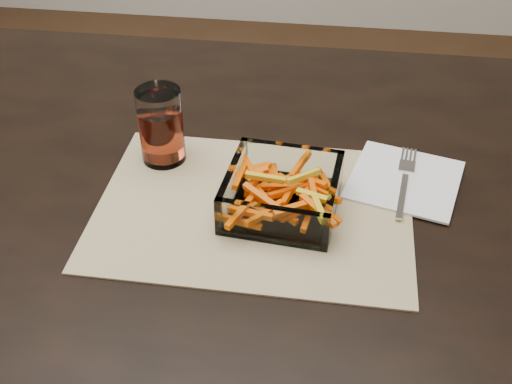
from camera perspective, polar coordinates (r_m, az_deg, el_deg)
dining_table at (r=1.07m, az=-7.72°, el=-1.45°), size 1.60×0.90×0.75m
placemat at (r=0.92m, az=-0.19°, el=-1.43°), size 0.45×0.33×0.00m
glass_bowl at (r=0.91m, az=2.32°, el=-0.22°), size 0.17×0.17×0.06m
tumbler at (r=1.00m, az=-8.42°, el=5.63°), size 0.07×0.07×0.12m
napkin at (r=1.00m, az=13.08°, el=1.07°), size 0.19×0.19×0.00m
fork at (r=0.99m, az=13.10°, el=1.16°), size 0.04×0.18×0.00m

